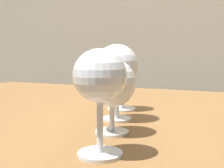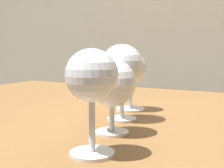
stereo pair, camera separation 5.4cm
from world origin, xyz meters
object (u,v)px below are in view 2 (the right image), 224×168
object	(u,v)px
wine_glass_cabernet	(112,85)
wine_glass_port	(131,71)
wine_glass_pinot	(122,67)
wine_glass_chardonnay	(92,79)

from	to	relation	value
wine_glass_cabernet	wine_glass_port	distance (m)	0.21
wine_glass_cabernet	wine_glass_pinot	bearing A→B (deg)	105.88
wine_glass_cabernet	wine_glass_pinot	world-z (taller)	wine_glass_pinot
wine_glass_port	wine_glass_chardonnay	bearing A→B (deg)	-75.63
wine_glass_chardonnay	wine_glass_port	size ratio (longest dim) A/B	1.08
wine_glass_pinot	wine_glass_port	world-z (taller)	wine_glass_pinot
wine_glass_chardonnay	wine_glass_pinot	world-z (taller)	wine_glass_pinot
wine_glass_chardonnay	wine_glass_cabernet	bearing A→B (deg)	103.02
wine_glass_chardonnay	wine_glass_pinot	size ratio (longest dim) A/B	0.95
wine_glass_chardonnay	wine_glass_port	xyz separation A→B (m)	(-0.08, 0.31, -0.01)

